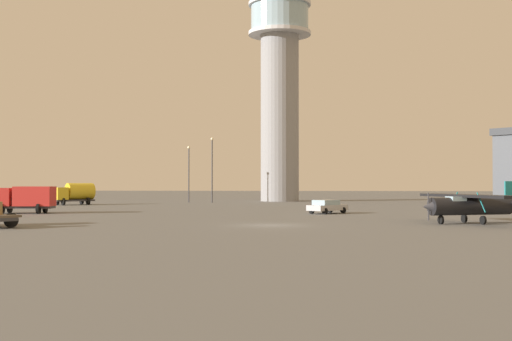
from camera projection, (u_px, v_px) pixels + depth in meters
ground_plane at (271, 225)px, 48.93m from camera, size 400.00×400.00×0.00m
control_tower at (280, 87)px, 112.48m from camera, size 10.42×10.42×37.18m
airplane_black at (472, 204)px, 50.93m from camera, size 8.40×10.58×3.21m
truck_fuel_tanker_yellow at (75, 193)px, 93.86m from camera, size 5.60×5.52×3.03m
truck_box_red at (26, 198)px, 67.95m from camera, size 5.79×3.40×2.70m
car_silver at (327, 206)px, 67.29m from camera, size 4.18×4.58×1.37m
light_post_west at (189, 169)px, 104.94m from camera, size 0.44×0.44×8.79m
light_post_east at (212, 164)px, 103.69m from camera, size 0.44×0.44×10.04m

